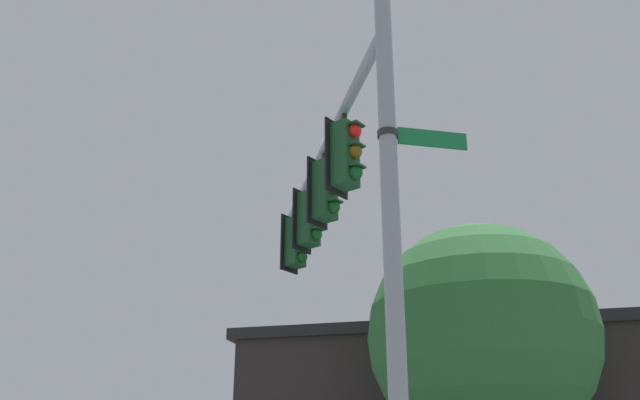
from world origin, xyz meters
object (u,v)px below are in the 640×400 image
Objects in this scene: traffic_light_nearest_pole at (346,154)px; traffic_light_mid_inner at (326,190)px; traffic_light_arm_end at (296,242)px; street_name_sign at (412,137)px; traffic_light_mid_outer at (310,219)px.

traffic_light_nearest_pole is 1.00× the size of traffic_light_mid_inner.
traffic_light_arm_end is (-1.85, -2.23, 0.00)m from traffic_light_mid_inner.
traffic_light_nearest_pole is at bearing 50.36° from traffic_light_mid_inner.
traffic_light_arm_end reaches higher than street_name_sign.
traffic_light_arm_end is 1.43× the size of street_name_sign.
traffic_light_mid_outer is 1.00× the size of traffic_light_arm_end.
street_name_sign is at bearing 58.44° from traffic_light_nearest_pole.
traffic_light_mid_inner is (-0.92, -1.11, 0.00)m from traffic_light_nearest_pole.
traffic_light_nearest_pole is at bearing 50.36° from traffic_light_mid_outer.
traffic_light_nearest_pole is 1.45m from traffic_light_mid_inner.
traffic_light_nearest_pole is 1.00× the size of traffic_light_mid_outer.
traffic_light_mid_inner is at bearing -124.84° from street_name_sign.
traffic_light_nearest_pole is 2.89m from traffic_light_mid_outer.
traffic_light_mid_inner is 3.63m from street_name_sign.
traffic_light_nearest_pole is 2.24m from street_name_sign.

